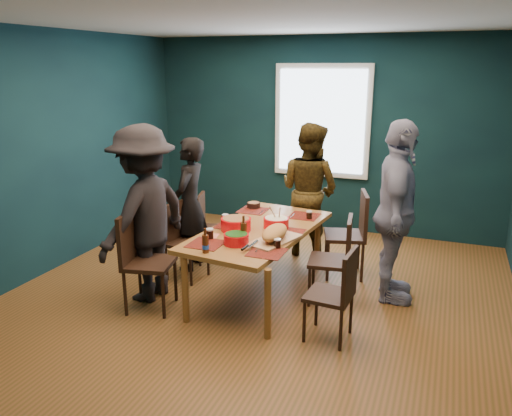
% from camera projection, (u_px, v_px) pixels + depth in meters
% --- Properties ---
extents(room, '(5.01, 5.01, 2.71)m').
position_uv_depth(room, '(268.00, 162.00, 5.01)').
color(room, brown).
rests_on(room, ground).
extents(dining_table, '(1.12, 1.92, 0.70)m').
position_uv_depth(dining_table, '(259.00, 235.00, 5.10)').
color(dining_table, olive).
rests_on(dining_table, floor).
extents(chair_left_far, '(0.47, 0.47, 0.83)m').
position_uv_depth(chair_left_far, '(209.00, 223.00, 5.95)').
color(chair_left_far, black).
rests_on(chair_left_far, floor).
extents(chair_left_mid, '(0.43, 0.43, 0.85)m').
position_uv_depth(chair_left_mid, '(181.00, 235.00, 5.52)').
color(chair_left_mid, black).
rests_on(chair_left_mid, floor).
extents(chair_left_near, '(0.52, 0.52, 0.97)m').
position_uv_depth(chair_left_near, '(140.00, 254.00, 4.78)').
color(chair_left_near, black).
rests_on(chair_left_near, floor).
extents(chair_right_far, '(0.54, 0.54, 0.97)m').
position_uv_depth(chair_right_far, '(353.00, 228.00, 5.53)').
color(chair_right_far, black).
rests_on(chair_right_far, floor).
extents(chair_right_mid, '(0.45, 0.45, 0.88)m').
position_uv_depth(chair_right_mid, '(338.00, 254.00, 4.91)').
color(chair_right_mid, black).
rests_on(chair_right_mid, floor).
extents(chair_right_near, '(0.40, 0.40, 0.83)m').
position_uv_depth(chair_right_near, '(338.00, 289.00, 4.22)').
color(chair_right_near, black).
rests_on(chair_right_near, floor).
extents(person_far_left, '(0.43, 0.60, 1.53)m').
position_uv_depth(person_far_left, '(190.00, 204.00, 5.71)').
color(person_far_left, black).
rests_on(person_far_left, floor).
extents(person_back, '(0.97, 0.86, 1.65)m').
position_uv_depth(person_back, '(309.00, 190.00, 6.11)').
color(person_back, black).
rests_on(person_back, floor).
extents(person_right, '(0.58, 1.12, 1.82)m').
position_uv_depth(person_right, '(396.00, 213.00, 4.88)').
color(person_right, silver).
rests_on(person_right, floor).
extents(person_near_left, '(0.82, 1.23, 1.77)m').
position_uv_depth(person_near_left, '(144.00, 214.00, 4.93)').
color(person_near_left, black).
rests_on(person_near_left, floor).
extents(bowl_salad, '(0.31, 0.31, 0.13)m').
position_uv_depth(bowl_salad, '(236.00, 224.00, 5.03)').
color(bowl_salad, red).
rests_on(bowl_salad, dining_table).
extents(bowl_dumpling, '(0.26, 0.26, 0.24)m').
position_uv_depth(bowl_dumpling, '(276.00, 222.00, 5.11)').
color(bowl_dumpling, red).
rests_on(bowl_dumpling, dining_table).
extents(bowl_herbs, '(0.24, 0.24, 0.10)m').
position_uv_depth(bowl_herbs, '(236.00, 238.00, 4.64)').
color(bowl_herbs, red).
rests_on(bowl_herbs, dining_table).
extents(cutting_board, '(0.44, 0.72, 0.15)m').
position_uv_depth(cutting_board, '(275.00, 234.00, 4.70)').
color(cutting_board, tan).
rests_on(cutting_board, dining_table).
extents(small_bowl, '(0.16, 0.16, 0.07)m').
position_uv_depth(small_bowl, '(254.00, 205.00, 5.82)').
color(small_bowl, black).
rests_on(small_bowl, dining_table).
extents(beer_bottle_a, '(0.06, 0.06, 0.23)m').
position_uv_depth(beer_bottle_a, '(205.00, 244.00, 4.42)').
color(beer_bottle_a, '#421D0B').
rests_on(beer_bottle_a, dining_table).
extents(beer_bottle_b, '(0.06, 0.06, 0.24)m').
position_uv_depth(beer_bottle_b, '(244.00, 231.00, 4.72)').
color(beer_bottle_b, '#421D0B').
rests_on(beer_bottle_b, dining_table).
extents(cola_glass_a, '(0.07, 0.07, 0.10)m').
position_uv_depth(cola_glass_a, '(210.00, 233.00, 4.78)').
color(cola_glass_a, black).
rests_on(cola_glass_a, dining_table).
extents(cola_glass_b, '(0.07, 0.07, 0.09)m').
position_uv_depth(cola_glass_b, '(277.00, 243.00, 4.53)').
color(cola_glass_b, black).
rests_on(cola_glass_b, dining_table).
extents(cola_glass_c, '(0.07, 0.07, 0.09)m').
position_uv_depth(cola_glass_c, '(309.00, 215.00, 5.39)').
color(cola_glass_c, black).
rests_on(cola_glass_c, dining_table).
extents(cola_glass_d, '(0.07, 0.07, 0.10)m').
position_uv_depth(cola_glass_d, '(225.00, 219.00, 5.24)').
color(cola_glass_d, black).
rests_on(cola_glass_d, dining_table).
extents(napkin_a, '(0.18, 0.18, 0.00)m').
position_uv_depth(napkin_a, '(296.00, 231.00, 5.01)').
color(napkin_a, '#EA7762').
rests_on(napkin_a, dining_table).
extents(napkin_b, '(0.17, 0.17, 0.00)m').
position_uv_depth(napkin_b, '(210.00, 236.00, 4.87)').
color(napkin_b, '#EA7762').
rests_on(napkin_b, dining_table).
extents(napkin_c, '(0.20, 0.20, 0.00)m').
position_uv_depth(napkin_c, '(270.00, 256.00, 4.36)').
color(napkin_c, '#EA7762').
rests_on(napkin_c, dining_table).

